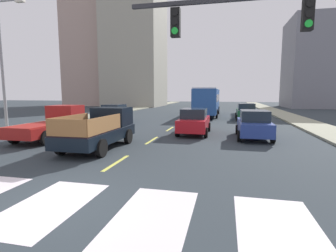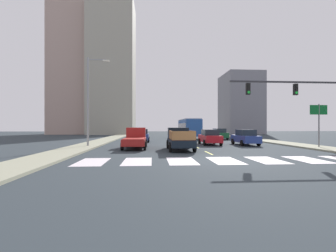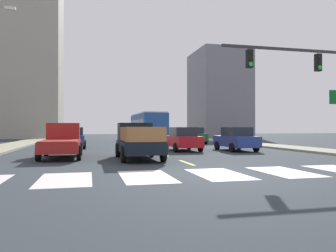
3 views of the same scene
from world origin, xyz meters
name	(u,v)px [view 1 (image 1 of 3)]	position (x,y,z in m)	size (l,w,h in m)	color
ground_plane	(49,205)	(0.00, 0.00, 0.00)	(160.00, 160.00, 0.00)	#2C343A
sidewalk_right	(312,126)	(11.23, 18.00, 0.07)	(2.88, 110.00, 0.15)	gray
sidewalk_left	(71,120)	(-11.23, 18.00, 0.07)	(2.88, 110.00, 0.15)	gray
crosswalk_stripe_3	(49,205)	(0.00, 0.00, 0.00)	(1.69, 3.17, 0.01)	silver
crosswalk_stripe_4	(153,216)	(2.65, 0.00, 0.00)	(1.69, 3.17, 0.01)	silver
crosswalk_stripe_5	(280,230)	(5.30, 0.00, 0.00)	(1.69, 3.17, 0.01)	silver
lane_dash_0	(116,163)	(0.00, 4.00, 0.00)	(0.16, 2.40, 0.01)	#D5D352
lane_dash_1	(152,140)	(0.00, 9.00, 0.00)	(0.16, 2.40, 0.01)	#D5D352
lane_dash_2	(170,129)	(0.00, 14.00, 0.00)	(0.16, 2.40, 0.01)	#D5D352
lane_dash_3	(181,122)	(0.00, 19.00, 0.00)	(0.16, 2.40, 0.01)	#D5D352
lane_dash_4	(188,117)	(0.00, 24.00, 0.00)	(0.16, 2.40, 0.01)	#D5D352
lane_dash_5	(194,114)	(0.00, 29.00, 0.00)	(0.16, 2.40, 0.01)	#D5D352
lane_dash_6	(198,111)	(0.00, 34.00, 0.00)	(0.16, 2.40, 0.01)	#D5D352
lane_dash_7	(201,109)	(0.00, 39.00, 0.00)	(0.16, 2.40, 0.01)	#D5D352
pickup_stakebed	(102,129)	(-1.98, 6.70, 0.94)	(2.18, 5.20, 1.96)	black
pickup_dark	(54,123)	(-6.04, 8.44, 0.92)	(2.18, 5.20, 1.96)	maroon
city_bus	(207,100)	(1.97, 26.18, 1.95)	(2.72, 10.80, 3.32)	#244E96
sedan_far	(194,121)	(2.11, 11.99, 0.86)	(2.02, 4.40, 1.72)	red
sedan_mid	(115,114)	(-5.82, 16.77, 0.86)	(2.02, 4.40, 1.72)	navy
sedan_near_right	(246,112)	(6.20, 22.15, 0.86)	(2.02, 4.40, 1.72)	#15512B
sedan_near_left	(254,124)	(5.87, 11.06, 0.86)	(2.02, 4.40, 1.72)	navy
streetlight_left	(4,60)	(-10.72, 9.80, 4.97)	(2.20, 0.28, 9.00)	gray
tower_tall_centre	(135,23)	(-14.84, 47.56, 17.27)	(11.31, 11.40, 34.53)	#A09D8D
block_mid_left	(93,30)	(-25.00, 48.56, 16.64)	(11.38, 8.36, 33.28)	tan
block_mid_right	(314,64)	(20.18, 49.22, 8.27)	(9.53, 11.43, 16.54)	slate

